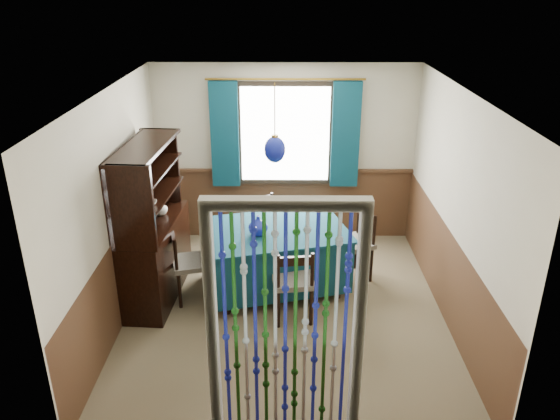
{
  "coord_description": "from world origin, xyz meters",
  "views": [
    {
      "loc": [
        -0.01,
        -5.29,
        3.53
      ],
      "look_at": [
        -0.06,
        0.41,
        1.09
      ],
      "focal_mm": 35.0,
      "sensor_mm": 36.0,
      "label": 1
    }
  ],
  "objects_px": {
    "chair_near": "(293,282)",
    "pendant_lamp": "(275,149)",
    "vase_table": "(258,226)",
    "sideboard": "(154,246)",
    "dining_table": "(275,254)",
    "vase_sideboard": "(160,207)",
    "chair_left": "(189,263)",
    "chair_right": "(355,243)",
    "bowl_shelf": "(147,204)",
    "chair_far": "(263,227)"
  },
  "relations": [
    {
      "from": "chair_left",
      "to": "vase_sideboard",
      "type": "xyz_separation_m",
      "value": [
        -0.35,
        0.36,
        0.56
      ]
    },
    {
      "from": "dining_table",
      "to": "chair_right",
      "type": "height_order",
      "value": "chair_right"
    },
    {
      "from": "chair_left",
      "to": "sideboard",
      "type": "distance_m",
      "value": 0.46
    },
    {
      "from": "pendant_lamp",
      "to": "chair_near",
      "type": "bearing_deg",
      "value": -72.82
    },
    {
      "from": "sideboard",
      "to": "vase_sideboard",
      "type": "relative_size",
      "value": 9.75
    },
    {
      "from": "vase_table",
      "to": "chair_right",
      "type": "bearing_deg",
      "value": 19.41
    },
    {
      "from": "chair_near",
      "to": "dining_table",
      "type": "bearing_deg",
      "value": 100.37
    },
    {
      "from": "pendant_lamp",
      "to": "vase_sideboard",
      "type": "relative_size",
      "value": 4.61
    },
    {
      "from": "sideboard",
      "to": "chair_near",
      "type": "bearing_deg",
      "value": -13.99
    },
    {
      "from": "chair_near",
      "to": "chair_far",
      "type": "distance_m",
      "value": 1.47
    },
    {
      "from": "chair_near",
      "to": "pendant_lamp",
      "type": "bearing_deg",
      "value": 100.37
    },
    {
      "from": "dining_table",
      "to": "chair_near",
      "type": "xyz_separation_m",
      "value": [
        0.21,
        -0.67,
        0.02
      ]
    },
    {
      "from": "chair_far",
      "to": "dining_table",
      "type": "bearing_deg",
      "value": 80.99
    },
    {
      "from": "chair_left",
      "to": "vase_sideboard",
      "type": "bearing_deg",
      "value": -151.08
    },
    {
      "from": "chair_near",
      "to": "chair_left",
      "type": "distance_m",
      "value": 1.28
    },
    {
      "from": "chair_near",
      "to": "sideboard",
      "type": "relative_size",
      "value": 0.48
    },
    {
      "from": "sideboard",
      "to": "vase_sideboard",
      "type": "distance_m",
      "value": 0.47
    },
    {
      "from": "vase_table",
      "to": "vase_sideboard",
      "type": "bearing_deg",
      "value": 167.51
    },
    {
      "from": "chair_far",
      "to": "chair_right",
      "type": "xyz_separation_m",
      "value": [
        1.16,
        -0.49,
        0.01
      ]
    },
    {
      "from": "chair_near",
      "to": "vase_sideboard",
      "type": "xyz_separation_m",
      "value": [
        -1.56,
        0.78,
        0.55
      ]
    },
    {
      "from": "vase_table",
      "to": "vase_sideboard",
      "type": "relative_size",
      "value": 1.12
    },
    {
      "from": "pendant_lamp",
      "to": "vase_table",
      "type": "relative_size",
      "value": 4.13
    },
    {
      "from": "chair_left",
      "to": "bowl_shelf",
      "type": "distance_m",
      "value": 0.92
    },
    {
      "from": "dining_table",
      "to": "chair_left",
      "type": "xyz_separation_m",
      "value": [
        -1.0,
        -0.25,
        0.01
      ]
    },
    {
      "from": "chair_near",
      "to": "chair_far",
      "type": "bearing_deg",
      "value": 98.04
    },
    {
      "from": "chair_far",
      "to": "vase_sideboard",
      "type": "bearing_deg",
      "value": 6.78
    },
    {
      "from": "chair_far",
      "to": "bowl_shelf",
      "type": "height_order",
      "value": "bowl_shelf"
    },
    {
      "from": "chair_right",
      "to": "bowl_shelf",
      "type": "height_order",
      "value": "bowl_shelf"
    },
    {
      "from": "vase_table",
      "to": "bowl_shelf",
      "type": "xyz_separation_m",
      "value": [
        -1.17,
        -0.3,
        0.4
      ]
    },
    {
      "from": "chair_left",
      "to": "bowl_shelf",
      "type": "relative_size",
      "value": 3.95
    },
    {
      "from": "chair_far",
      "to": "chair_right",
      "type": "bearing_deg",
      "value": 135.29
    },
    {
      "from": "chair_near",
      "to": "vase_sideboard",
      "type": "distance_m",
      "value": 1.83
    },
    {
      "from": "sideboard",
      "to": "chair_right",
      "type": "bearing_deg",
      "value": 13.56
    },
    {
      "from": "chair_right",
      "to": "sideboard",
      "type": "height_order",
      "value": "sideboard"
    },
    {
      "from": "chair_right",
      "to": "sideboard",
      "type": "bearing_deg",
      "value": 75.33
    },
    {
      "from": "dining_table",
      "to": "chair_left",
      "type": "height_order",
      "value": "chair_left"
    },
    {
      "from": "chair_left",
      "to": "pendant_lamp",
      "type": "xyz_separation_m",
      "value": [
        1.0,
        0.25,
        1.3
      ]
    },
    {
      "from": "vase_table",
      "to": "sideboard",
      "type": "bearing_deg",
      "value": 179.75
    },
    {
      "from": "chair_near",
      "to": "pendant_lamp",
      "type": "distance_m",
      "value": 1.47
    },
    {
      "from": "dining_table",
      "to": "vase_sideboard",
      "type": "xyz_separation_m",
      "value": [
        -1.36,
        0.11,
        0.57
      ]
    },
    {
      "from": "chair_right",
      "to": "bowl_shelf",
      "type": "xyz_separation_m",
      "value": [
        -2.34,
        -0.71,
        0.82
      ]
    },
    {
      "from": "chair_far",
      "to": "sideboard",
      "type": "relative_size",
      "value": 0.47
    },
    {
      "from": "dining_table",
      "to": "sideboard",
      "type": "bearing_deg",
      "value": 170.77
    },
    {
      "from": "bowl_shelf",
      "to": "pendant_lamp",
      "type": "bearing_deg",
      "value": 18.11
    },
    {
      "from": "vase_sideboard",
      "to": "chair_near",
      "type": "bearing_deg",
      "value": -26.41
    },
    {
      "from": "sideboard",
      "to": "vase_table",
      "type": "height_order",
      "value": "sideboard"
    },
    {
      "from": "chair_far",
      "to": "pendant_lamp",
      "type": "bearing_deg",
      "value": 80.99
    },
    {
      "from": "chair_far",
      "to": "sideboard",
      "type": "distance_m",
      "value": 1.55
    },
    {
      "from": "chair_far",
      "to": "bowl_shelf",
      "type": "xyz_separation_m",
      "value": [
        -1.19,
        -1.2,
        0.83
      ]
    },
    {
      "from": "dining_table",
      "to": "chair_right",
      "type": "distance_m",
      "value": 1.02
    }
  ]
}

